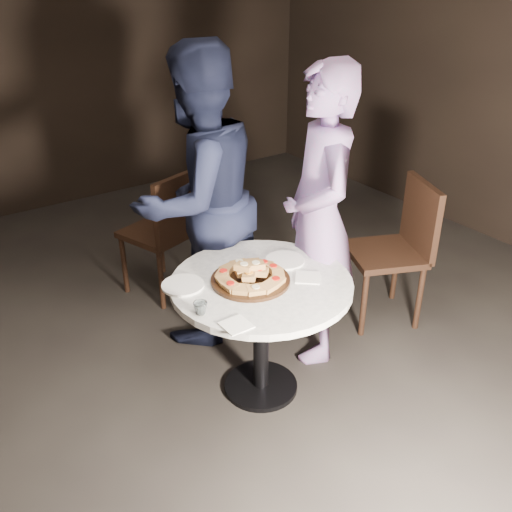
% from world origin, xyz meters
% --- Properties ---
extents(floor, '(7.00, 7.00, 0.00)m').
position_xyz_m(floor, '(0.00, 0.00, 0.00)').
color(floor, black).
rests_on(floor, ground).
extents(table, '(1.27, 1.27, 0.74)m').
position_xyz_m(table, '(0.07, -0.03, 0.61)').
color(table, black).
rests_on(table, ground).
extents(serving_board, '(0.47, 0.47, 0.02)m').
position_xyz_m(serving_board, '(0.02, -0.00, 0.75)').
color(serving_board, black).
rests_on(serving_board, table).
extents(focaccia_pile, '(0.37, 0.38, 0.10)m').
position_xyz_m(focaccia_pile, '(0.02, -0.00, 0.79)').
color(focaccia_pile, '#AC7B42').
rests_on(focaccia_pile, serving_board).
extents(plate_left, '(0.26, 0.26, 0.01)m').
position_xyz_m(plate_left, '(-0.30, 0.16, 0.75)').
color(plate_left, white).
rests_on(plate_left, table).
extents(plate_right, '(0.25, 0.25, 0.01)m').
position_xyz_m(plate_right, '(0.31, 0.07, 0.75)').
color(plate_right, white).
rests_on(plate_right, table).
extents(water_glass, '(0.09, 0.09, 0.07)m').
position_xyz_m(water_glass, '(-0.36, -0.12, 0.78)').
color(water_glass, silver).
rests_on(water_glass, table).
extents(napkin_near, '(0.13, 0.13, 0.01)m').
position_xyz_m(napkin_near, '(-0.27, -0.30, 0.75)').
color(napkin_near, white).
rests_on(napkin_near, table).
extents(napkin_far, '(0.19, 0.19, 0.01)m').
position_xyz_m(napkin_far, '(0.29, -0.15, 0.75)').
color(napkin_far, white).
rests_on(napkin_far, table).
extents(chair_far, '(0.58, 0.60, 0.97)m').
position_xyz_m(chair_far, '(0.15, 1.24, 0.56)').
color(chair_far, black).
rests_on(chair_far, ground).
extents(chair_right, '(0.63, 0.62, 1.00)m').
position_xyz_m(chair_right, '(1.30, 0.08, 0.57)').
color(chair_right, black).
rests_on(chair_right, ground).
extents(diner_navy, '(1.05, 0.89, 1.90)m').
position_xyz_m(diner_navy, '(0.11, 0.70, 0.95)').
color(diner_navy, black).
rests_on(diner_navy, ground).
extents(diner_teal, '(0.68, 0.79, 1.83)m').
position_xyz_m(diner_teal, '(0.60, 0.12, 0.92)').
color(diner_teal, '#80669F').
rests_on(diner_teal, ground).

